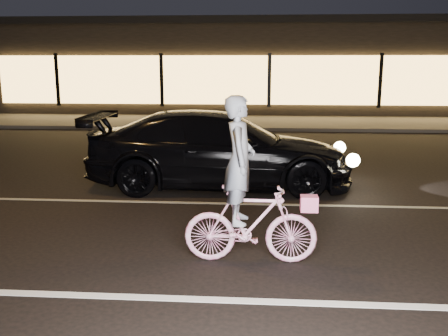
{
  "coord_description": "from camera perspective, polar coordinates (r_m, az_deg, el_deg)",
  "views": [
    {
      "loc": [
        -0.35,
        -6.14,
        2.37
      ],
      "look_at": [
        -0.84,
        0.6,
        0.92
      ],
      "focal_mm": 40.0,
      "sensor_mm": 36.0,
      "label": 1
    }
  ],
  "objects": [
    {
      "name": "ground",
      "position": [
        6.59,
        7.0,
        -9.07
      ],
      "size": [
        90.0,
        90.0,
        0.0
      ],
      "primitive_type": "plane",
      "color": "black",
      "rests_on": "ground"
    },
    {
      "name": "lane_stripe_near",
      "position": [
        5.22,
        7.79,
        -14.98
      ],
      "size": [
        60.0,
        0.12,
        0.01
      ],
      "primitive_type": "cube",
      "color": "silver",
      "rests_on": "ground"
    },
    {
      "name": "lane_stripe_far",
      "position": [
        8.49,
        6.37,
        -4.17
      ],
      "size": [
        60.0,
        0.1,
        0.01
      ],
      "primitive_type": "cube",
      "color": "gray",
      "rests_on": "ground"
    },
    {
      "name": "sidewalk",
      "position": [
        19.28,
        5.19,
        5.18
      ],
      "size": [
        30.0,
        4.0,
        0.12
      ],
      "primitive_type": "cube",
      "color": "#383533",
      "rests_on": "ground"
    },
    {
      "name": "storefront",
      "position": [
        25.11,
        5.07,
        11.56
      ],
      "size": [
        25.4,
        8.42,
        4.2
      ],
      "color": "black",
      "rests_on": "ground"
    },
    {
      "name": "cyclist",
      "position": [
        5.9,
        2.71,
        -4.26
      ],
      "size": [
        1.59,
        0.55,
        2.0
      ],
      "rotation": [
        0.0,
        0.0,
        1.57
      ],
      "color": "#E1408D",
      "rests_on": "ground"
    },
    {
      "name": "sedan",
      "position": [
        9.53,
        -0.49,
        2.15
      ],
      "size": [
        5.05,
        2.15,
        1.45
      ],
      "rotation": [
        0.0,
        0.0,
        1.6
      ],
      "color": "black",
      "rests_on": "ground"
    }
  ]
}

